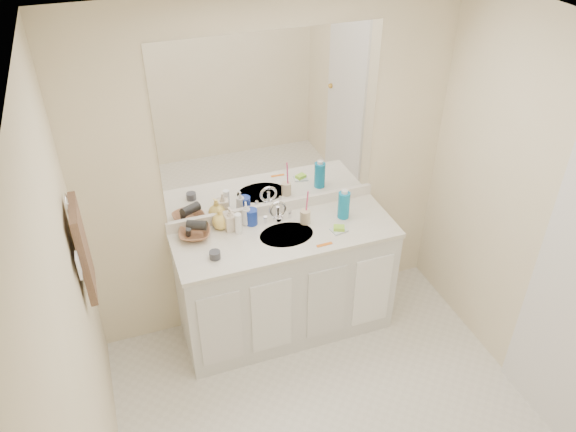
{
  "coord_description": "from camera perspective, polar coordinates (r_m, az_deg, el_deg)",
  "views": [
    {
      "loc": [
        -1.01,
        -1.85,
        3.11
      ],
      "look_at": [
        0.0,
        0.97,
        1.05
      ],
      "focal_mm": 35.0,
      "sensor_mm": 36.0,
      "label": 1
    }
  ],
  "objects": [
    {
      "name": "soap_bottle_cream",
      "position": [
        3.79,
        -5.9,
        -0.28
      ],
      "size": [
        0.09,
        0.09,
        0.17
      ],
      "primitive_type": "imported",
      "rotation": [
        0.0,
        0.0,
        0.11
      ],
      "color": "beige",
      "rests_on": "countertop"
    },
    {
      "name": "mouthwash_bottle",
      "position": [
        3.9,
        5.69,
        1.11
      ],
      "size": [
        0.08,
        0.08,
        0.2
      ],
      "primitive_type": "cylinder",
      "rotation": [
        0.0,
        0.0,
        -0.02
      ],
      "color": "#0E7DAB",
      "rests_on": "countertop"
    },
    {
      "name": "ceiling",
      "position": [
        2.23,
        8.8,
        15.41
      ],
      "size": [
        2.6,
        2.6,
        0.02
      ],
      "primitive_type": "cube",
      "color": "white",
      "rests_on": "wall_back"
    },
    {
      "name": "soap_dish",
      "position": [
        3.81,
        5.19,
        -1.44
      ],
      "size": [
        0.11,
        0.1,
        0.01
      ],
      "primitive_type": "cube",
      "rotation": [
        0.0,
        0.0,
        0.16
      ],
      "color": "silver",
      "rests_on": "countertop"
    },
    {
      "name": "soap_bottle_white",
      "position": [
        3.83,
        -4.27,
        0.26
      ],
      "size": [
        0.08,
        0.08,
        0.17
      ],
      "primitive_type": "imported",
      "rotation": [
        0.0,
        0.0,
        -0.16
      ],
      "color": "white",
      "rests_on": "countertop"
    },
    {
      "name": "wall_right",
      "position": [
        3.53,
        26.12,
        -2.4
      ],
      "size": [
        0.02,
        2.6,
        2.4
      ],
      "primitive_type": "cube",
      "color": "#FAEBC4",
      "rests_on": "floor"
    },
    {
      "name": "dark_jar",
      "position": [
        3.58,
        -7.44,
        -3.94
      ],
      "size": [
        0.08,
        0.08,
        0.05
      ],
      "primitive_type": "cylinder",
      "rotation": [
        0.0,
        0.0,
        0.06
      ],
      "color": "#393A41",
      "rests_on": "countertop"
    },
    {
      "name": "toothbrush",
      "position": [
        3.8,
        1.93,
        1.22
      ],
      "size": [
        0.01,
        0.04,
        0.22
      ],
      "primitive_type": "cylinder",
      "rotation": [
        0.14,
        0.0,
        0.02
      ],
      "color": "#EA3D7B",
      "rests_on": "tan_cup"
    },
    {
      "name": "tan_cup",
      "position": [
        3.86,
        1.76,
        -0.07
      ],
      "size": [
        0.09,
        0.09,
        0.1
      ],
      "primitive_type": "cylinder",
      "rotation": [
        0.0,
        0.0,
        -0.42
      ],
      "color": "beige",
      "rests_on": "countertop"
    },
    {
      "name": "blue_mug",
      "position": [
        3.85,
        -3.74,
        -0.08
      ],
      "size": [
        0.11,
        0.11,
        0.11
      ],
      "primitive_type": "cylinder",
      "rotation": [
        0.0,
        0.0,
        -0.39
      ],
      "color": "#163098",
      "rests_on": "countertop"
    },
    {
      "name": "towel_ring",
      "position": [
        3.07,
        -21.56,
        1.17
      ],
      "size": [
        0.01,
        0.11,
        0.11
      ],
      "primitive_type": "torus",
      "rotation": [
        0.0,
        1.57,
        0.0
      ],
      "color": "silver",
      "rests_on": "wall_left"
    },
    {
      "name": "hair_dryer",
      "position": [
        3.75,
        -9.24,
        -0.92
      ],
      "size": [
        0.15,
        0.11,
        0.07
      ],
      "primitive_type": "cylinder",
      "rotation": [
        0.0,
        1.57,
        -0.43
      ],
      "color": "black",
      "rests_on": "wicker_basket"
    },
    {
      "name": "mirror",
      "position": [
        3.65,
        -1.71,
        9.3
      ],
      "size": [
        1.48,
        0.01,
        1.2
      ],
      "primitive_type": "cube",
      "color": "white",
      "rests_on": "wall_back"
    },
    {
      "name": "wall_left",
      "position": [
        2.68,
        -20.11,
        -13.91
      ],
      "size": [
        0.02,
        2.6,
        2.4
      ],
      "primitive_type": "cube",
      "color": "#FAEBC4",
      "rests_on": "floor"
    },
    {
      "name": "extra_white_bottle",
      "position": [
        3.75,
        -5.07,
        -0.79
      ],
      "size": [
        0.06,
        0.06,
        0.15
      ],
      "primitive_type": "cylinder",
      "rotation": [
        0.0,
        0.0,
        0.25
      ],
      "color": "white",
      "rests_on": "countertop"
    },
    {
      "name": "sink_basin",
      "position": [
        3.77,
        -0.15,
        -2.03
      ],
      "size": [
        0.37,
        0.37,
        0.02
      ],
      "primitive_type": "cylinder",
      "color": "beige",
      "rests_on": "countertop"
    },
    {
      "name": "wicker_basket",
      "position": [
        3.78,
        -9.45,
        -1.77
      ],
      "size": [
        0.26,
        0.26,
        0.05
      ],
      "primitive_type": "imported",
      "rotation": [
        0.0,
        0.0,
        -0.24
      ],
      "color": "brown",
      "rests_on": "countertop"
    },
    {
      "name": "backsplash",
      "position": [
        3.96,
        -1.51,
        0.84
      ],
      "size": [
        1.52,
        0.03,
        0.08
      ],
      "primitive_type": "cube",
      "color": "white",
      "rests_on": "countertop"
    },
    {
      "name": "wall_back",
      "position": [
        3.83,
        -1.65,
        4.45
      ],
      "size": [
        2.6,
        0.02,
        2.4
      ],
      "primitive_type": "cube",
      "color": "#FAEBC4",
      "rests_on": "floor"
    },
    {
      "name": "faucet",
      "position": [
        3.87,
        -1.05,
        0.25
      ],
      "size": [
        0.02,
        0.02,
        0.11
      ],
      "primitive_type": "cylinder",
      "color": "silver",
      "rests_on": "countertop"
    },
    {
      "name": "switch_plate",
      "position": [
        3.04,
        -20.51,
        -4.72
      ],
      "size": [
        0.01,
        0.08,
        0.13
      ],
      "primitive_type": "cube",
      "color": "white",
      "rests_on": "wall_left"
    },
    {
      "name": "vanity_cabinet",
      "position": [
        4.07,
        -0.24,
        -6.9
      ],
      "size": [
        1.5,
        0.55,
        0.85
      ],
      "primitive_type": "cube",
      "color": "silver",
      "rests_on": "floor"
    },
    {
      "name": "hand_towel",
      "position": [
        3.23,
        -20.11,
        -3.2
      ],
      "size": [
        0.04,
        0.32,
        0.55
      ],
      "primitive_type": "cube",
      "color": "#483326",
      "rests_on": "towel_ring"
    },
    {
      "name": "countertop",
      "position": [
        3.79,
        -0.26,
        -1.9
      ],
      "size": [
        1.52,
        0.57,
        0.03
      ],
      "primitive_type": "cube",
      "color": "silver",
      "rests_on": "vanity_cabinet"
    },
    {
      "name": "green_soap",
      "position": [
        3.8,
        5.21,
        -1.22
      ],
      "size": [
        0.09,
        0.08,
        0.03
      ],
      "primitive_type": "cube",
      "rotation": [
        0.0,
        0.0,
        -0.41
      ],
      "color": "#99DC35",
      "rests_on": "soap_dish"
    },
    {
      "name": "orange_comb",
      "position": [
        3.68,
        3.73,
        -2.91
      ],
      "size": [
        0.11,
        0.03,
        0.0
      ],
      "primitive_type": "cube",
      "rotation": [
        0.0,
        0.0,
        0.04
      ],
      "color": "orange",
      "rests_on": "countertop"
    },
    {
      "name": "soap_bottle_yellow",
      "position": [
        3.82,
        -6.86,
        -0.23
      ],
      "size": [
        0.16,
        0.16,
        0.15
      ],
      "primitive_type": "imported",
      "rotation": [
        0.0,
        0.0,
        -0.41
      ],
      "color": "#FDD762",
      "rests_on": "countertop"
    }
  ]
}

